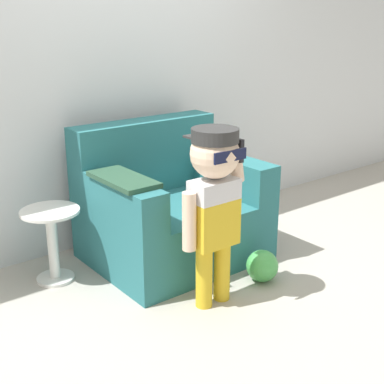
# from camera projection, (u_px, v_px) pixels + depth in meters

# --- Properties ---
(ground_plane) EXTENTS (10.00, 10.00, 0.00)m
(ground_plane) POSITION_uv_depth(u_px,v_px,m) (185.00, 266.00, 3.62)
(ground_plane) COLOR #ADA89E
(wall_back) EXTENTS (10.00, 0.05, 2.60)m
(wall_back) POSITION_uv_depth(u_px,v_px,m) (118.00, 62.00, 3.78)
(wall_back) COLOR silver
(wall_back) RESTS_ON ground_plane
(armchair) EXTENTS (1.12, 0.91, 0.92)m
(armchair) POSITION_uv_depth(u_px,v_px,m) (169.00, 210.00, 3.70)
(armchair) COLOR #286B70
(armchair) RESTS_ON ground_plane
(person_child) EXTENTS (0.43, 0.32, 1.05)m
(person_child) POSITION_uv_depth(u_px,v_px,m) (214.00, 191.00, 2.96)
(person_child) COLOR gold
(person_child) RESTS_ON ground_plane
(side_table) EXTENTS (0.37, 0.37, 0.48)m
(side_table) POSITION_uv_depth(u_px,v_px,m) (52.00, 238.00, 3.36)
(side_table) COLOR white
(side_table) RESTS_ON ground_plane
(toy_ball) EXTENTS (0.21, 0.21, 0.21)m
(toy_ball) POSITION_uv_depth(u_px,v_px,m) (262.00, 266.00, 3.40)
(toy_ball) COLOR #4CB256
(toy_ball) RESTS_ON ground_plane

